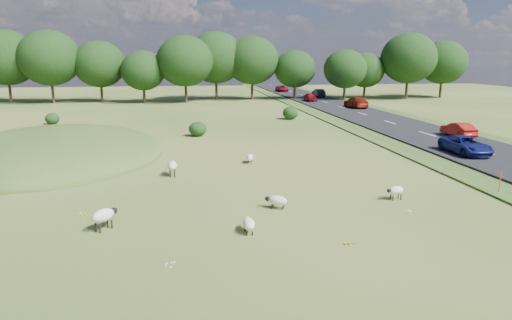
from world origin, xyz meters
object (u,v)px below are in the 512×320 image
at_px(sheep_3, 277,200).
at_px(car_2, 458,130).
at_px(sheep_5, 396,190).
at_px(car_0, 356,102).
at_px(marker_post, 500,183).
at_px(sheep_1, 250,157).
at_px(car_6, 310,97).
at_px(car_5, 282,88).
at_px(sheep_2, 104,215).
at_px(car_3, 318,93).
at_px(car_1, 466,145).
at_px(sheep_0, 172,166).
at_px(sheep_4, 249,224).

height_order(sheep_3, car_2, car_2).
height_order(sheep_5, car_0, car_0).
bearing_deg(marker_post, sheep_1, 142.58).
bearing_deg(car_2, car_6, -83.96).
bearing_deg(car_2, sheep_3, 39.78).
relative_size(sheep_1, sheep_5, 1.08).
bearing_deg(sheep_5, car_0, -121.71).
xyz_separation_m(marker_post, car_0, (7.56, 41.07, 0.42)).
bearing_deg(marker_post, car_2, 64.57).
bearing_deg(car_5, marker_post, -92.89).
xyz_separation_m(sheep_2, car_3, (27.64, 62.28, 0.30)).
xyz_separation_m(sheep_2, car_1, (23.84, 11.21, 0.23)).
bearing_deg(car_1, car_6, 90.00).
bearing_deg(sheep_0, sheep_4, -163.12).
height_order(sheep_5, car_3, car_3).
bearing_deg(sheep_2, sheep_1, 6.23).
distance_m(sheep_1, car_1, 16.00).
distance_m(marker_post, car_6, 51.95).
xyz_separation_m(sheep_0, car_0, (25.02, 34.58, 0.36)).
bearing_deg(car_3, sheep_5, 77.29).
xyz_separation_m(sheep_4, car_0, (21.65, 44.63, 0.62)).
bearing_deg(sheep_3, car_2, -109.59).
relative_size(sheep_2, car_5, 0.27).
distance_m(marker_post, car_1, 9.68).
xyz_separation_m(sheep_5, car_0, (13.57, 41.27, 0.51)).
bearing_deg(sheep_4, car_3, -18.63).
xyz_separation_m(sheep_0, car_3, (25.02, 53.49, 0.29)).
xyz_separation_m(sheep_1, car_0, (19.78, 31.71, 0.63)).
relative_size(sheep_4, car_0, 0.21).
height_order(sheep_4, car_2, car_2).
xyz_separation_m(sheep_5, car_1, (9.77, 9.12, 0.38)).
bearing_deg(marker_post, sheep_5, -178.12).
xyz_separation_m(sheep_0, sheep_5, (11.45, -6.69, -0.15)).
bearing_deg(sheep_1, car_5, -179.83).
bearing_deg(sheep_5, car_6, -114.15).
bearing_deg(sheep_1, sheep_2, -20.02).
bearing_deg(car_5, car_0, -83.50).
distance_m(sheep_1, sheep_4, 13.04).
relative_size(sheep_1, sheep_2, 0.90).
height_order(car_0, car_5, car_0).
distance_m(car_3, car_5, 14.92).
bearing_deg(car_5, car_6, -90.00).
bearing_deg(sheep_1, sheep_0, -47.39).
height_order(marker_post, sheep_5, marker_post).
bearing_deg(car_6, sheep_2, -113.78).
xyz_separation_m(sheep_0, sheep_4, (3.37, -10.05, -0.26)).
xyz_separation_m(car_0, car_3, (0.00, 18.91, -0.07)).
relative_size(sheep_5, car_6, 0.28).
bearing_deg(car_3, sheep_4, 71.19).
xyz_separation_m(sheep_4, car_6, (17.85, 55.37, 0.49)).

